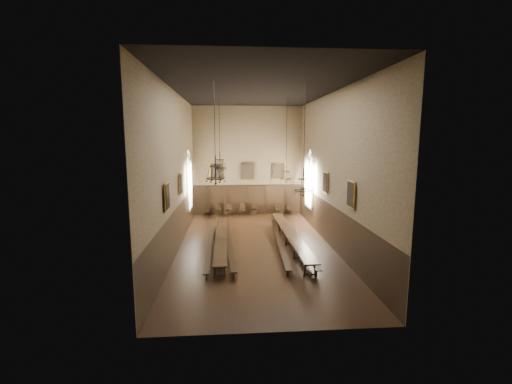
{
  "coord_description": "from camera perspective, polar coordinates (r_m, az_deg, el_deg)",
  "views": [
    {
      "loc": [
        -1.4,
        -19.42,
        6.36
      ],
      "look_at": [
        0.14,
        1.5,
        3.08
      ],
      "focal_mm": 24.0,
      "sensor_mm": 36.0,
      "label": 1
    }
  ],
  "objects": [
    {
      "name": "portrait_back_0",
      "position": [
        28.45,
        -6.64,
        3.47
      ],
      "size": [
        1.1,
        0.12,
        1.4
      ],
      "color": "#B7862B",
      "rests_on": "wall_back"
    },
    {
      "name": "bench_right_inner",
      "position": [
        20.65,
        3.9,
        -8.25
      ],
      "size": [
        0.83,
        9.88,
        0.44
      ],
      "rotation": [
        0.0,
        0.0,
        -0.05
      ],
      "color": "black",
      "rests_on": "floor"
    },
    {
      "name": "portrait_left_0",
      "position": [
        20.81,
        -12.42,
        1.34
      ],
      "size": [
        0.12,
        1.0,
        1.3
      ],
      "color": "#B7862B",
      "rests_on": "wall_left"
    },
    {
      "name": "table_right",
      "position": [
        20.74,
        5.75,
        -7.83
      ],
      "size": [
        0.94,
        10.46,
        0.82
      ],
      "rotation": [
        0.0,
        0.0,
        0.02
      ],
      "color": "black",
      "rests_on": "floor"
    },
    {
      "name": "portrait_right_0",
      "position": [
        21.39,
        11.5,
        1.57
      ],
      "size": [
        0.12,
        1.0,
        1.3
      ],
      "color": "#B7862B",
      "rests_on": "wall_right"
    },
    {
      "name": "portrait_left_1",
      "position": [
        16.41,
        -14.62,
        -0.73
      ],
      "size": [
        0.12,
        1.0,
        1.3
      ],
      "color": "#B7862B",
      "rests_on": "wall_left"
    },
    {
      "name": "window_left",
      "position": [
        25.28,
        -11.09,
        2.0
      ],
      "size": [
        0.2,
        2.2,
        4.6
      ],
      "primitive_type": null,
      "color": "white",
      "rests_on": "wall_left"
    },
    {
      "name": "ceiling",
      "position": [
        19.65,
        -0.1,
        16.64
      ],
      "size": [
        9.0,
        18.0,
        0.02
      ],
      "primitive_type": "cube",
      "color": "black",
      "rests_on": "ground"
    },
    {
      "name": "chandelier_back_left",
      "position": [
        22.33,
        -6.04,
        4.79
      ],
      "size": [
        0.84,
        0.84,
        4.68
      ],
      "color": "black",
      "rests_on": "ceiling"
    },
    {
      "name": "wall_back",
      "position": [
        28.52,
        -1.41,
        5.15
      ],
      "size": [
        9.0,
        0.02,
        9.0
      ],
      "primitive_type": "cube",
      "color": "#816F4F",
      "rests_on": "ground"
    },
    {
      "name": "chandelier_back_right",
      "position": [
        22.59,
        5.05,
        3.28
      ],
      "size": [
        0.76,
        0.76,
        5.39
      ],
      "color": "black",
      "rests_on": "ceiling"
    },
    {
      "name": "wall_left",
      "position": [
        19.75,
        -13.28,
        3.25
      ],
      "size": [
        0.02,
        18.0,
        9.0
      ],
      "primitive_type": "cube",
      "color": "#816F4F",
      "rests_on": "ground"
    },
    {
      "name": "wall_right",
      "position": [
        20.39,
        12.67,
        3.44
      ],
      "size": [
        0.02,
        18.0,
        9.0
      ],
      "primitive_type": "cube",
      "color": "#816F4F",
      "rests_on": "ground"
    },
    {
      "name": "bench_left_inner",
      "position": [
        20.47,
        -4.49,
        -8.4
      ],
      "size": [
        0.76,
        9.98,
        0.45
      ],
      "rotation": [
        0.0,
        0.0,
        0.05
      ],
      "color": "black",
      "rests_on": "floor"
    },
    {
      "name": "chair_1",
      "position": [
        28.66,
        -6.24,
        -3.37
      ],
      "size": [
        0.45,
        0.45,
        0.99
      ],
      "rotation": [
        0.0,
        0.0,
        0.03
      ],
      "color": "black",
      "rests_on": "floor"
    },
    {
      "name": "wall_front",
      "position": [
        10.67,
        3.4,
        -1.17
      ],
      "size": [
        9.0,
        0.02,
        9.0
      ],
      "primitive_type": "cube",
      "color": "#816F4F",
      "rests_on": "ground"
    },
    {
      "name": "bench_right_outer",
      "position": [
        20.8,
        6.88,
        -8.15
      ],
      "size": [
        0.35,
        10.02,
        0.45
      ],
      "rotation": [
        0.0,
        0.0,
        0.01
      ],
      "color": "black",
      "rests_on": "floor"
    },
    {
      "name": "wainscot_panelling",
      "position": [
        20.13,
        -0.09,
        -5.82
      ],
      "size": [
        9.0,
        18.0,
        2.5
      ],
      "primitive_type": null,
      "color": "black",
      "rests_on": "floor"
    },
    {
      "name": "portrait_right_1",
      "position": [
        17.15,
        15.54,
        -0.36
      ],
      "size": [
        0.12,
        1.0,
        1.3
      ],
      "color": "#B7862B",
      "rests_on": "wall_right"
    },
    {
      "name": "chair_0",
      "position": [
        28.7,
        -8.13,
        -3.46
      ],
      "size": [
        0.44,
        0.44,
        0.88
      ],
      "rotation": [
        0.0,
        0.0,
        -0.15
      ],
      "color": "black",
      "rests_on": "floor"
    },
    {
      "name": "chair_6",
      "position": [
        28.81,
        3.71,
        -3.25
      ],
      "size": [
        0.51,
        0.51,
        1.03
      ],
      "rotation": [
        0.0,
        0.0,
        0.12
      ],
      "color": "black",
      "rests_on": "floor"
    },
    {
      "name": "chandelier_front_right",
      "position": [
        17.23,
        7.9,
        1.36
      ],
      "size": [
        0.9,
        0.9,
        5.37
      ],
      "color": "black",
      "rests_on": "ceiling"
    },
    {
      "name": "portrait_back_2",
      "position": [
        28.7,
        3.81,
        3.55
      ],
      "size": [
        1.1,
        0.12,
        1.4
      ],
      "color": "#B7862B",
      "rests_on": "wall_back"
    },
    {
      "name": "chandelier_front_left",
      "position": [
        16.69,
        -6.77,
        3.26
      ],
      "size": [
        0.91,
        0.91,
        4.71
      ],
      "color": "black",
      "rests_on": "ceiling"
    },
    {
      "name": "bench_left_outer",
      "position": [
        20.42,
        -7.62,
        -8.5
      ],
      "size": [
        0.5,
        10.02,
        0.45
      ],
      "rotation": [
        0.0,
        0.0,
        0.02
      ],
      "color": "black",
      "rests_on": "floor"
    },
    {
      "name": "floor",
      "position": [
        20.49,
        -0.09,
        -9.23
      ],
      "size": [
        9.0,
        18.0,
        0.02
      ],
      "primitive_type": "cube",
      "color": "black",
      "rests_on": "ground"
    },
    {
      "name": "chair_3",
      "position": [
        28.66,
        -2.3,
        -3.31
      ],
      "size": [
        0.55,
        0.55,
        1.02
      ],
      "rotation": [
        0.0,
        0.0,
        -0.24
      ],
      "color": "black",
      "rests_on": "floor"
    },
    {
      "name": "window_right",
      "position": [
        25.76,
        8.89,
        2.19
      ],
      "size": [
        0.2,
        2.2,
        4.6
      ],
      "primitive_type": null,
      "color": "white",
      "rests_on": "wall_right"
    },
    {
      "name": "chair_7",
      "position": [
        29.0,
        5.62,
        -3.25
      ],
      "size": [
        0.49,
        0.49,
        0.93
      ],
      "rotation": [
        0.0,
        0.0,
        0.22
      ],
      "color": "black",
      "rests_on": "floor"
    },
    {
      "name": "table_left",
      "position": [
        20.2,
        -5.79,
        -8.41
      ],
      "size": [
        0.75,
        9.45,
        0.74
      ],
      "rotation": [
        0.0,
        0.0,
        0.01
      ],
      "color": "black",
      "rests_on": "floor"
    },
    {
      "name": "portrait_back_1",
      "position": [
        28.46,
        -1.39,
        3.52
      ],
      "size": [
        1.1,
        0.12,
        1.4
      ],
      "color": "#B7862B",
      "rests_on": "wall_back"
    },
    {
      "name": "chair_4",
      "position": [
        28.65,
        -0.34,
        -3.32
      ],
      "size": [
        0.54,
        0.54,
        1.0
      ],
      "rotation": [
        0.0,
        0.0,
        -0.25
      ],
      "color": "black",
      "rests_on": "floor"
    },
    {
      "name": "chair_5",
      "position": [
        28.82,
        1.42,
        -3.34
      ],
      "size": [
        0.44,
        0.44,
        0.86
      ],
      "rotation": [
        0.0,
        0.0,
        -0.18
      ],
      "color": "black",
      "rests_on": "floor"
    },
    {
      "name": "chair_2",
      "position": [
        28.54,
        -4.45,
        -3.38
      ],
      "size": [
        0.53,
        0.53,
        1.01
      ],
      "rotation": [
        0.0,
        0.0,
        0.19
      ],
      "color": "black",
      "rests_on": "floor"
    }
  ]
}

